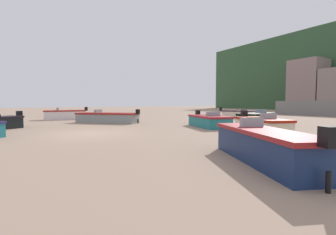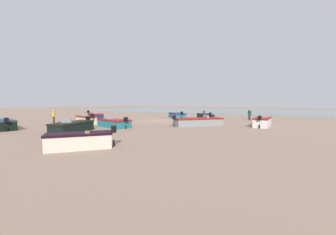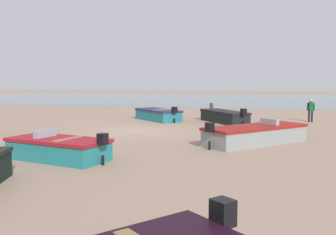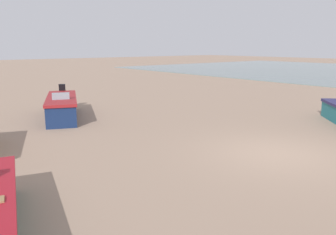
{
  "view_description": "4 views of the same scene",
  "coord_description": "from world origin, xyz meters",
  "px_view_note": "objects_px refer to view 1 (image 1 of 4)",
  "views": [
    {
      "loc": [
        13.66,
        -3.02,
        1.73
      ],
      "look_at": [
        -0.92,
        5.69,
        0.67
      ],
      "focal_mm": 25.66,
      "sensor_mm": 36.0,
      "label": 1
    },
    {
      "loc": [
        -14.5,
        24.79,
        2.59
      ],
      "look_at": [
        -3.02,
        3.13,
        0.78
      ],
      "focal_mm": 22.76,
      "sensor_mm": 36.0,
      "label": 2
    },
    {
      "loc": [
        -6.29,
        20.93,
        2.98
      ],
      "look_at": [
        -2.26,
        1.77,
        1.01
      ],
      "focal_mm": 40.43,
      "sensor_mm": 36.0,
      "label": 3
    },
    {
      "loc": [
        -5.67,
        8.85,
        3.2
      ],
      "look_at": [
        1.88,
        2.68,
        1.17
      ],
      "focal_mm": 36.99,
      "sensor_mm": 36.0,
      "label": 4
    }
  ],
  "objects_px": {
    "boat_navy_2": "(264,146)",
    "boat_cream_4": "(238,114)",
    "boat_grey_5": "(108,118)",
    "boat_teal_6": "(209,121)",
    "boat_white_7": "(65,115)",
    "boat_black_8": "(257,119)",
    "boat_cream_9": "(261,127)"
  },
  "relations": [
    {
      "from": "boat_white_7",
      "to": "boat_cream_9",
      "type": "bearing_deg",
      "value": -156.89
    },
    {
      "from": "boat_black_8",
      "to": "boat_white_7",
      "type": "bearing_deg",
      "value": -153.77
    },
    {
      "from": "boat_navy_2",
      "to": "boat_grey_5",
      "type": "height_order",
      "value": "boat_navy_2"
    },
    {
      "from": "boat_grey_5",
      "to": "boat_teal_6",
      "type": "height_order",
      "value": "boat_grey_5"
    },
    {
      "from": "boat_grey_5",
      "to": "boat_cream_9",
      "type": "height_order",
      "value": "boat_cream_9"
    },
    {
      "from": "boat_black_8",
      "to": "boat_cream_9",
      "type": "height_order",
      "value": "boat_cream_9"
    },
    {
      "from": "boat_white_7",
      "to": "boat_black_8",
      "type": "bearing_deg",
      "value": -135.58
    },
    {
      "from": "boat_navy_2",
      "to": "boat_cream_4",
      "type": "distance_m",
      "value": 19.75
    },
    {
      "from": "boat_teal_6",
      "to": "boat_black_8",
      "type": "distance_m",
      "value": 4.59
    },
    {
      "from": "boat_cream_4",
      "to": "boat_grey_5",
      "type": "relative_size",
      "value": 0.69
    },
    {
      "from": "boat_cream_9",
      "to": "boat_white_7",
      "type": "bearing_deg",
      "value": -49.06
    },
    {
      "from": "boat_grey_5",
      "to": "boat_black_8",
      "type": "relative_size",
      "value": 1.1
    },
    {
      "from": "boat_navy_2",
      "to": "boat_teal_6",
      "type": "relative_size",
      "value": 1.11
    },
    {
      "from": "boat_navy_2",
      "to": "boat_grey_5",
      "type": "xyz_separation_m",
      "value": [
        -15.91,
        0.25,
        -0.06
      ]
    },
    {
      "from": "boat_cream_4",
      "to": "boat_black_8",
      "type": "bearing_deg",
      "value": 6.54
    },
    {
      "from": "boat_cream_9",
      "to": "boat_grey_5",
      "type": "bearing_deg",
      "value": -50.42
    },
    {
      "from": "boat_navy_2",
      "to": "boat_white_7",
      "type": "distance_m",
      "value": 22.19
    },
    {
      "from": "boat_navy_2",
      "to": "boat_black_8",
      "type": "bearing_deg",
      "value": 63.19
    },
    {
      "from": "boat_teal_6",
      "to": "boat_white_7",
      "type": "xyz_separation_m",
      "value": [
        -13.41,
        -7.7,
        0.07
      ]
    },
    {
      "from": "boat_teal_6",
      "to": "boat_white_7",
      "type": "relative_size",
      "value": 0.99
    },
    {
      "from": "boat_grey_5",
      "to": "boat_black_8",
      "type": "distance_m",
      "value": 12.36
    },
    {
      "from": "boat_cream_4",
      "to": "boat_navy_2",
      "type": "bearing_deg",
      "value": -3.32
    },
    {
      "from": "boat_grey_5",
      "to": "boat_cream_9",
      "type": "bearing_deg",
      "value": -116.41
    },
    {
      "from": "boat_navy_2",
      "to": "boat_cream_4",
      "type": "relative_size",
      "value": 1.35
    },
    {
      "from": "boat_cream_4",
      "to": "boat_white_7",
      "type": "distance_m",
      "value": 18.22
    },
    {
      "from": "boat_teal_6",
      "to": "boat_grey_5",
      "type": "bearing_deg",
      "value": -39.62
    },
    {
      "from": "boat_teal_6",
      "to": "boat_navy_2",
      "type": "bearing_deg",
      "value": 73.59
    },
    {
      "from": "boat_grey_5",
      "to": "boat_black_8",
      "type": "height_order",
      "value": "boat_black_8"
    },
    {
      "from": "boat_black_8",
      "to": "boat_cream_9",
      "type": "xyz_separation_m",
      "value": [
        4.65,
        -5.45,
        0.02
      ]
    },
    {
      "from": "boat_cream_4",
      "to": "boat_white_7",
      "type": "xyz_separation_m",
      "value": [
        -8.1,
        -16.32,
        0.03
      ]
    },
    {
      "from": "boat_navy_2",
      "to": "boat_cream_9",
      "type": "bearing_deg",
      "value": 62.17
    },
    {
      "from": "boat_cream_4",
      "to": "boat_grey_5",
      "type": "distance_m",
      "value": 13.85
    }
  ]
}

